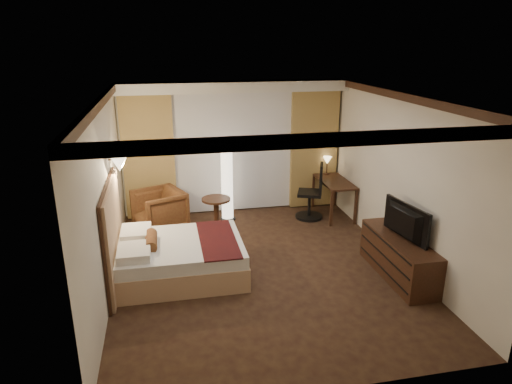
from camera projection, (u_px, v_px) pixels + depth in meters
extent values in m
cube|color=black|center=(261.00, 268.00, 7.26)|extent=(4.50, 5.50, 0.01)
cube|color=white|center=(262.00, 96.00, 6.40)|extent=(4.50, 5.50, 0.01)
cube|color=#EFE8CE|center=(233.00, 147.00, 9.38)|extent=(4.50, 0.02, 2.70)
cube|color=#EFE8CE|center=(105.00, 198.00, 6.40)|extent=(0.02, 5.50, 2.70)
cube|color=#EFE8CE|center=(399.00, 179.00, 7.26)|extent=(0.02, 5.50, 2.70)
cube|color=white|center=(234.00, 87.00, 8.76)|extent=(4.50, 0.50, 0.20)
cube|color=silver|center=(234.00, 153.00, 9.34)|extent=(2.48, 0.04, 2.45)
cube|color=tan|center=(149.00, 158.00, 8.96)|extent=(1.00, 0.14, 2.45)
cube|color=tan|center=(314.00, 150.00, 9.61)|extent=(1.00, 0.14, 2.45)
imported|color=#4F2617|center=(159.00, 208.00, 8.60)|extent=(1.05, 1.08, 0.86)
imported|color=black|center=(401.00, 220.00, 6.73)|extent=(0.71, 1.06, 0.13)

